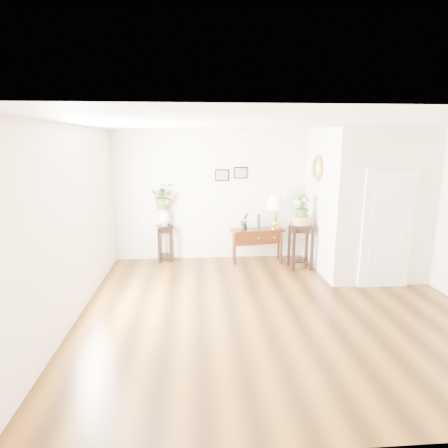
{
  "coord_description": "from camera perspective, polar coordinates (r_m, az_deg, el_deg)",
  "views": [
    {
      "loc": [
        -1.23,
        -5.35,
        2.54
      ],
      "look_at": [
        -0.72,
        1.3,
        1.08
      ],
      "focal_mm": 30.0,
      "sensor_mm": 36.0,
      "label": 1
    }
  ],
  "objects": [
    {
      "name": "wall_back",
      "position": [
        8.27,
        4.21,
        4.37
      ],
      "size": [
        6.0,
        0.02,
        2.8
      ],
      "primitive_type": "cube",
      "color": "silver",
      "rests_on": "ground"
    },
    {
      "name": "floor",
      "position": [
        6.05,
        7.96,
        -12.65
      ],
      "size": [
        6.0,
        5.5,
        0.02
      ],
      "primitive_type": "cube",
      "color": "brown",
      "rests_on": "ground"
    },
    {
      "name": "partition",
      "position": [
        7.95,
        20.47,
        3.29
      ],
      "size": [
        1.8,
        1.95,
        2.8
      ],
      "primitive_type": "cube",
      "color": "silver",
      "rests_on": "floor"
    },
    {
      "name": "console_table",
      "position": [
        8.07,
        5.07,
        -3.33
      ],
      "size": [
        1.16,
        0.55,
        0.74
      ],
      "primitive_type": "cube",
      "rotation": [
        0.0,
        0.0,
        0.17
      ],
      "color": "#3D200A",
      "rests_on": "floor"
    },
    {
      "name": "art_print_right",
      "position": [
        8.16,
        2.53,
        7.81
      ],
      "size": [
        0.3,
        0.02,
        0.25
      ],
      "primitive_type": "cube",
      "color": "black",
      "rests_on": "wall_back"
    },
    {
      "name": "green_vase",
      "position": [
        7.95,
        5.29,
        0.43
      ],
      "size": [
        0.07,
        0.07,
        0.31
      ],
      "primitive_type": "cylinder",
      "rotation": [
        0.0,
        0.0,
        0.16
      ],
      "color": "#153F22",
      "rests_on": "console_table"
    },
    {
      "name": "plant_stand_b",
      "position": [
        7.84,
        11.56,
        -3.33
      ],
      "size": [
        0.53,
        0.53,
        0.92
      ],
      "primitive_type": "cube",
      "rotation": [
        0.0,
        0.0,
        -0.27
      ],
      "color": "black",
      "rests_on": "floor"
    },
    {
      "name": "lily_arrangement",
      "position": [
        8.02,
        -9.22,
        4.53
      ],
      "size": [
        0.53,
        0.47,
        0.56
      ],
      "primitive_type": "imported",
      "rotation": [
        0.0,
        0.0,
        0.08
      ],
      "color": "#346420",
      "rests_on": "porcelain_vase"
    },
    {
      "name": "potted_plant",
      "position": [
        7.9,
        3.12,
        0.4
      ],
      "size": [
        0.23,
        0.21,
        0.34
      ],
      "primitive_type": "imported",
      "rotation": [
        0.0,
        0.0,
        0.38
      ],
      "color": "#346420",
      "rests_on": "console_table"
    },
    {
      "name": "plant_stand_a",
      "position": [
        8.23,
        -8.96,
        -2.92
      ],
      "size": [
        0.39,
        0.39,
        0.8
      ],
      "primitive_type": "cube",
      "rotation": [
        0.0,
        0.0,
        0.32
      ],
      "color": "black",
      "rests_on": "floor"
    },
    {
      "name": "narcissus",
      "position": [
        7.66,
        11.82,
        2.61
      ],
      "size": [
        0.31,
        0.31,
        0.49
      ],
      "primitive_type": "imported",
      "rotation": [
        0.0,
        0.0,
        -0.15
      ],
      "color": "#346420",
      "rests_on": "ceramic_bowl"
    },
    {
      "name": "wall_ornament",
      "position": [
        7.65,
        13.97,
        8.29
      ],
      "size": [
        0.07,
        0.51,
        0.51
      ],
      "primitive_type": "torus",
      "rotation": [
        0.0,
        1.57,
        0.0
      ],
      "color": "#A78734",
      "rests_on": "partition"
    },
    {
      "name": "wall_left",
      "position": [
        5.75,
        -22.23,
        -0.06
      ],
      "size": [
        0.02,
        5.5,
        2.8
      ],
      "primitive_type": "cube",
      "color": "silver",
      "rests_on": "ground"
    },
    {
      "name": "ceiling",
      "position": [
        5.49,
        8.85,
        14.89
      ],
      "size": [
        6.0,
        5.5,
        0.02
      ],
      "primitive_type": "cube",
      "color": "white",
      "rests_on": "ground"
    },
    {
      "name": "art_print_left",
      "position": [
        8.13,
        -0.3,
        7.45
      ],
      "size": [
        0.3,
        0.02,
        0.25
      ],
      "primitive_type": "cube",
      "color": "black",
      "rests_on": "wall_back"
    },
    {
      "name": "ceramic_bowl",
      "position": [
        7.71,
        11.73,
        0.54
      ],
      "size": [
        0.44,
        0.44,
        0.17
      ],
      "primitive_type": "cylinder",
      "rotation": [
        0.0,
        0.0,
        0.17
      ],
      "color": "tan",
      "rests_on": "plant_stand_b"
    },
    {
      "name": "table_lamp",
      "position": [
        7.98,
        7.81,
        1.73
      ],
      "size": [
        0.56,
        0.56,
        0.74
      ],
      "primitive_type": "cube",
      "rotation": [
        0.0,
        0.0,
        0.42
      ],
      "color": "gold",
      "rests_on": "console_table"
    },
    {
      "name": "porcelain_vase",
      "position": [
        8.09,
        -9.11,
        1.34
      ],
      "size": [
        0.26,
        0.26,
        0.41
      ],
      "primitive_type": null,
      "rotation": [
        0.0,
        0.0,
        -0.1
      ],
      "color": "silver",
      "rests_on": "plant_stand_a"
    },
    {
      "name": "wall_front",
      "position": [
        3.09,
        19.75,
        -10.1
      ],
      "size": [
        6.0,
        0.02,
        2.8
      ],
      "primitive_type": "cube",
      "color": "silver",
      "rests_on": "ground"
    },
    {
      "name": "door",
      "position": [
        7.13,
        23.58,
        -0.79
      ],
      "size": [
        0.9,
        0.05,
        2.1
      ],
      "primitive_type": "cube",
      "color": "white",
      "rests_on": "floor"
    }
  ]
}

